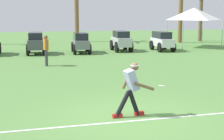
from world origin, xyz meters
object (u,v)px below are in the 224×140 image
object	(u,v)px
parked_car_slot_c	(81,42)
event_tent	(194,14)
parked_car_slot_b	(36,43)
parked_car_slot_e	(162,40)
palm_tree_left_of_centre	(76,2)
frisbee_thrower	(131,86)
frisbee_in_flight	(164,86)
parked_car_slot_d	(121,40)
teammate_near_sideline	(46,47)

from	to	relation	value
parked_car_slot_c	event_tent	distance (m)	9.23
parked_car_slot_b	event_tent	world-z (taller)	event_tent
parked_car_slot_e	parked_car_slot_b	bearing A→B (deg)	-179.76
parked_car_slot_e	palm_tree_left_of_centre	world-z (taller)	palm_tree_left_of_centre
frisbee_thrower	frisbee_in_flight	xyz separation A→B (m)	(0.86, -0.08, -0.01)
frisbee_thrower	parked_car_slot_e	world-z (taller)	frisbee_thrower
palm_tree_left_of_centre	parked_car_slot_e	bearing A→B (deg)	-59.63
parked_car_slot_d	teammate_near_sideline	bearing A→B (deg)	-133.26
frisbee_thrower	frisbee_in_flight	bearing A→B (deg)	-5.04
frisbee_thrower	palm_tree_left_of_centre	world-z (taller)	palm_tree_left_of_centre
parked_car_slot_b	teammate_near_sideline	bearing A→B (deg)	-84.64
frisbee_thrower	teammate_near_sideline	world-z (taller)	teammate_near_sideline
frisbee_thrower	palm_tree_left_of_centre	bearing A→B (deg)	86.66
frisbee_thrower	parked_car_slot_d	world-z (taller)	frisbee_thrower
teammate_near_sideline	parked_car_slot_e	xyz separation A→B (m)	(8.21, 5.24, -0.22)
frisbee_thrower	palm_tree_left_of_centre	size ratio (longest dim) A/B	0.24
teammate_near_sideline	event_tent	bearing A→B (deg)	31.13
parked_car_slot_c	parked_car_slot_b	bearing A→B (deg)	179.86
teammate_near_sideline	palm_tree_left_of_centre	distance (m)	14.36
teammate_near_sideline	event_tent	distance (m)	13.35
frisbee_in_flight	parked_car_slot_e	xyz separation A→B (m)	(5.46, 14.44, -0.07)
frisbee_in_flight	event_tent	size ratio (longest dim) A/B	0.11
event_tent	parked_car_slot_c	bearing A→B (deg)	-169.49
frisbee_in_flight	palm_tree_left_of_centre	distance (m)	23.12
parked_car_slot_e	event_tent	distance (m)	3.97
parked_car_slot_e	teammate_near_sideline	bearing A→B (deg)	-147.43
frisbee_thrower	teammate_near_sideline	bearing A→B (deg)	101.67
parked_car_slot_b	parked_car_slot_e	world-z (taller)	parked_car_slot_b
palm_tree_left_of_centre	frisbee_thrower	bearing A→B (deg)	-93.34
parked_car_slot_c	palm_tree_left_of_centre	distance (m)	9.04
parked_car_slot_b	palm_tree_left_of_centre	distance (m)	9.73
frisbee_thrower	parked_car_slot_d	xyz separation A→B (m)	(3.45, 14.79, -0.06)
parked_car_slot_c	parked_car_slot_d	world-z (taller)	parked_car_slot_d
parked_car_slot_c	frisbee_thrower	bearing A→B (deg)	-92.24
frisbee_in_flight	parked_car_slot_d	bearing A→B (deg)	80.12
frisbee_in_flight	parked_car_slot_b	size ratio (longest dim) A/B	0.15
parked_car_slot_e	palm_tree_left_of_centre	distance (m)	10.26
teammate_near_sideline	parked_car_slot_d	size ratio (longest dim) A/B	0.66
event_tent	teammate_near_sideline	bearing A→B (deg)	-148.87
parked_car_slot_b	event_tent	size ratio (longest dim) A/B	0.73
frisbee_in_flight	event_tent	xyz separation A→B (m)	(8.59, 16.05, 1.76)
frisbee_thrower	parked_car_slot_c	size ratio (longest dim) A/B	0.59
teammate_near_sideline	event_tent	world-z (taller)	event_tent
frisbee_thrower	parked_car_slot_b	world-z (taller)	frisbee_thrower
frisbee_in_flight	parked_car_slot_d	distance (m)	15.09
parked_car_slot_b	parked_car_slot_e	xyz separation A→B (m)	(8.69, 0.04, -0.02)
frisbee_thrower	parked_car_slot_d	size ratio (longest dim) A/B	0.61
frisbee_in_flight	parked_car_slot_b	distance (m)	14.76
frisbee_thrower	palm_tree_left_of_centre	xyz separation A→B (m)	(1.33, 22.87, 2.75)
palm_tree_left_of_centre	frisbee_in_flight	bearing A→B (deg)	-91.18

